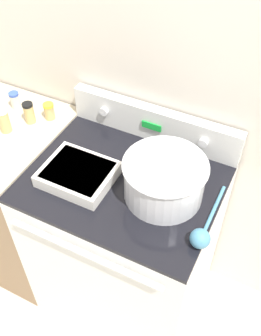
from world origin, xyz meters
The scene contains 11 objects.
kitchen_wall centered at (0.00, 0.66, 1.25)m, with size 8.00×0.05×2.50m.
stove_range centered at (0.00, 0.31, 0.47)m, with size 0.78×0.66×0.93m.
control_panel centered at (0.00, 0.60, 1.01)m, with size 0.78×0.07×0.16m.
side_counter centered at (-0.66, 0.31, 0.47)m, with size 0.54×0.63×0.94m.
mixing_bowl centered at (0.17, 0.31, 1.02)m, with size 0.32×0.32×0.17m.
casserole_dish centered at (-0.17, 0.23, 0.96)m, with size 0.28×0.24×0.05m.
ladle centered at (0.38, 0.17, 0.96)m, with size 0.07×0.33×0.07m.
spice_jar_yellow_cap centered at (-0.49, 0.50, 0.98)m, with size 0.05×0.05×0.08m.
spice_jar_black_cap centered at (-0.55, 0.43, 0.99)m, with size 0.05×0.05×0.10m.
spice_jar_white_cap centered at (-0.61, 0.33, 1.00)m, with size 0.05×0.05×0.12m.
spice_jar_blue_cap centered at (-0.68, 0.50, 0.98)m, with size 0.05×0.05×0.08m.
Camera 1 is at (0.51, -0.64, 2.10)m, focal length 42.00 mm.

